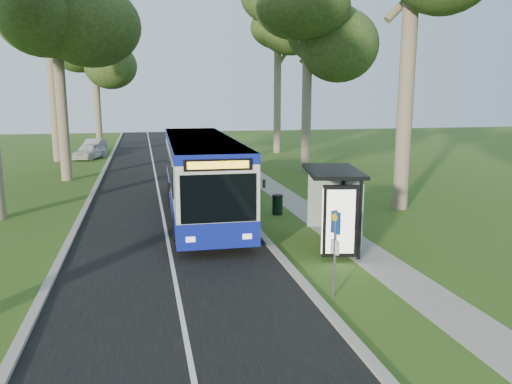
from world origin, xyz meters
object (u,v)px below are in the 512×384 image
bus_stop_sign (335,243)px  car_silver (94,146)px  bus (201,175)px  bus_shelter (341,195)px  litter_bin (277,205)px  car_white (90,151)px

bus_stop_sign → car_silver: size_ratio=0.58×
bus → bus_shelter: bus is taller
bus → litter_bin: bearing=-10.6°
car_white → car_silver: bearing=109.9°
litter_bin → car_white: (-10.17, 22.74, 0.22)m
bus → bus_stop_sign: 10.34m
bus_shelter → car_white: bus_shelter is taller
bus_stop_sign → car_white: (-9.17, 32.09, -0.81)m
bus → bus_shelter: (4.00, -6.41, 0.18)m
bus_stop_sign → car_silver: 37.41m
bus_stop_sign → car_silver: bearing=84.2°
bus → car_white: bearing=108.8°
bus → litter_bin: size_ratio=14.89×
litter_bin → car_silver: size_ratio=0.22×
bus_shelter → litter_bin: bearing=107.7°
bus → bus_stop_sign: size_ratio=5.56×
bus → bus_stop_sign: (2.34, -10.07, -0.31)m
litter_bin → car_white: car_white is taller
litter_bin → bus: bearing=167.8°
bus → car_white: 23.08m
car_silver → bus: bearing=-64.3°
bus → bus_shelter: bearing=-56.4°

